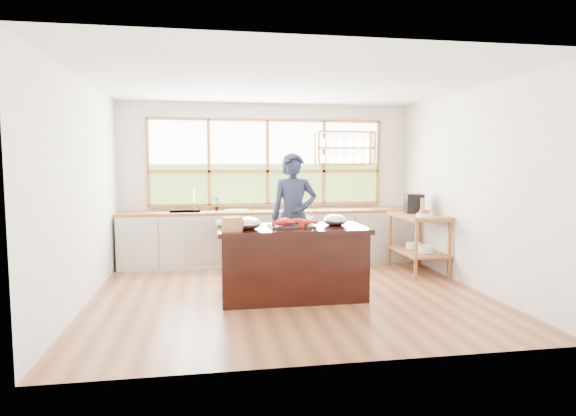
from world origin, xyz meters
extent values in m
plane|color=#945F33|center=(0.00, 0.00, 0.00)|extent=(5.00, 5.00, 0.00)
cube|color=silver|center=(0.00, 2.25, 1.35)|extent=(5.00, 0.02, 2.70)
cube|color=silver|center=(0.00, -2.25, 1.35)|extent=(5.00, 0.02, 2.70)
cube|color=silver|center=(-2.50, 0.00, 1.35)|extent=(0.02, 4.50, 2.70)
cube|color=silver|center=(2.50, 0.00, 1.35)|extent=(0.02, 4.50, 2.70)
cube|color=silver|center=(0.00, 0.00, 2.70)|extent=(5.00, 4.50, 0.02)
cube|color=#B56C3F|center=(0.00, 2.22, 1.70)|extent=(4.05, 0.06, 1.50)
cube|color=white|center=(0.00, 2.24, 2.05)|extent=(3.98, 0.01, 0.75)
cube|color=#3B6420|center=(0.00, 2.24, 1.32)|extent=(3.98, 0.01, 0.70)
cube|color=#B56C3F|center=(1.35, 2.11, 2.23)|extent=(1.00, 0.28, 0.03)
cube|color=#B56C3F|center=(1.35, 2.11, 1.95)|extent=(1.00, 0.28, 0.03)
cube|color=#B56C3F|center=(1.35, 2.11, 1.67)|extent=(1.00, 0.28, 0.03)
cube|color=#B56C3F|center=(0.85, 2.11, 1.95)|extent=(0.03, 0.28, 0.55)
cube|color=#B56C3F|center=(1.85, 2.11, 1.95)|extent=(0.03, 0.28, 0.55)
cube|color=beige|center=(0.00, 1.94, 0.42)|extent=(4.90, 0.62, 0.85)
cube|color=#B2B4BA|center=(-1.10, 1.62, 0.43)|extent=(0.60, 0.01, 0.72)
cube|color=#97522C|center=(0.00, 1.94, 0.88)|extent=(4.90, 0.62, 0.05)
cube|color=#B2B4BA|center=(-1.40, 1.94, 0.82)|extent=(0.50, 0.42, 0.16)
cube|color=#97522C|center=(2.45, 0.40, 0.45)|extent=(0.04, 0.04, 0.90)
cube|color=#97522C|center=(2.45, 1.40, 0.45)|extent=(0.04, 0.04, 0.90)
cube|color=#97522C|center=(1.93, 0.40, 0.45)|extent=(0.04, 0.04, 0.90)
cube|color=#97522C|center=(1.93, 1.40, 0.45)|extent=(0.04, 0.04, 0.90)
cube|color=#97522C|center=(2.19, 0.90, 0.32)|extent=(0.62, 1.10, 0.03)
cube|color=#97522C|center=(2.19, 0.90, 0.88)|extent=(0.62, 1.10, 0.05)
cylinder|color=white|center=(2.19, 0.65, 0.39)|extent=(0.24, 0.24, 0.11)
cylinder|color=white|center=(2.19, 1.05, 0.38)|extent=(0.24, 0.24, 0.09)
cube|color=black|center=(0.00, -0.20, 0.42)|extent=(1.77, 0.82, 0.84)
cube|color=black|center=(0.00, -0.20, 0.87)|extent=(1.85, 0.90, 0.06)
imported|color=#1D253D|center=(0.19, 0.72, 0.92)|extent=(0.70, 0.49, 1.84)
imported|color=slate|center=(-0.89, 2.00, 1.02)|extent=(0.14, 0.10, 0.25)
cube|color=#63B044|center=(-0.55, 1.94, 0.91)|extent=(0.44, 0.36, 0.01)
cube|color=black|center=(2.19, 1.09, 1.05)|extent=(0.31, 0.33, 0.31)
cylinder|color=#95A752|center=(2.24, 0.89, 1.03)|extent=(0.06, 0.06, 0.26)
cylinder|color=white|center=(2.14, 0.59, 0.93)|extent=(0.24, 0.24, 0.05)
sphere|color=red|center=(2.19, 0.59, 0.97)|extent=(0.07, 0.07, 0.07)
sphere|color=red|center=(2.16, 0.64, 0.97)|extent=(0.07, 0.07, 0.07)
sphere|color=red|center=(2.10, 0.62, 0.97)|extent=(0.07, 0.07, 0.07)
sphere|color=red|center=(2.10, 0.56, 0.97)|extent=(0.07, 0.07, 0.07)
sphere|color=red|center=(2.16, 0.55, 0.97)|extent=(0.07, 0.07, 0.07)
cube|color=black|center=(0.00, -0.19, 0.91)|extent=(0.56, 0.42, 0.02)
ellipsoid|color=red|center=(-0.12, -0.24, 0.96)|extent=(0.23, 0.15, 0.08)
ellipsoid|color=red|center=(0.08, -0.17, 0.96)|extent=(0.23, 0.14, 0.08)
ellipsoid|color=red|center=(0.18, -0.29, 0.96)|extent=(0.21, 0.21, 0.08)
ellipsoid|color=red|center=(-0.05, -0.07, 0.96)|extent=(0.18, 0.23, 0.08)
ellipsoid|color=#B2B4BA|center=(-0.56, -0.31, 0.97)|extent=(0.32, 0.32, 0.15)
ellipsoid|color=#B2B4BA|center=(0.57, -0.14, 0.96)|extent=(0.31, 0.31, 0.15)
cylinder|color=white|center=(0.15, -0.50, 0.90)|extent=(0.06, 0.06, 0.01)
cylinder|color=white|center=(0.15, -0.50, 0.97)|extent=(0.01, 0.01, 0.13)
ellipsoid|color=white|center=(0.15, -0.50, 1.07)|extent=(0.08, 0.08, 0.10)
cylinder|color=tan|center=(-0.75, -0.41, 0.98)|extent=(0.25, 0.25, 0.16)
cylinder|color=white|center=(-0.83, -0.05, 0.94)|extent=(0.24, 0.29, 0.08)
camera|label=1|loc=(-1.04, -6.05, 1.70)|focal=30.00mm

